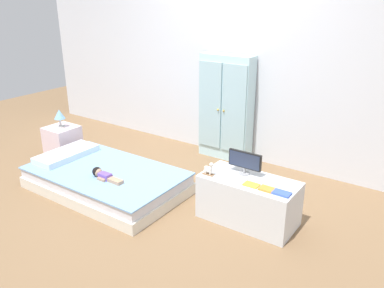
% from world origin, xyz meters
% --- Properties ---
extents(ground_plane, '(10.00, 10.00, 0.02)m').
position_xyz_m(ground_plane, '(0.00, 0.00, -0.01)').
color(ground_plane, brown).
extents(back_wall, '(6.40, 0.05, 2.70)m').
position_xyz_m(back_wall, '(0.00, 1.57, 1.35)').
color(back_wall, silver).
rests_on(back_wall, ground_plane).
extents(bed, '(1.65, 0.98, 0.23)m').
position_xyz_m(bed, '(-0.57, -0.09, 0.12)').
color(bed, silver).
rests_on(bed, ground_plane).
extents(pillow, '(0.32, 0.70, 0.07)m').
position_xyz_m(pillow, '(-1.19, -0.09, 0.27)').
color(pillow, silver).
rests_on(pillow, bed).
extents(doll, '(0.39, 0.13, 0.10)m').
position_xyz_m(doll, '(-0.46, -0.24, 0.27)').
color(doll, '#6B4CB2').
rests_on(doll, bed).
extents(nightstand, '(0.36, 0.36, 0.41)m').
position_xyz_m(nightstand, '(-1.67, 0.23, 0.21)').
color(nightstand, silver).
rests_on(nightstand, ground_plane).
extents(table_lamp, '(0.13, 0.13, 0.23)m').
position_xyz_m(table_lamp, '(-1.67, 0.23, 0.57)').
color(table_lamp, '#B7B2AD').
rests_on(table_lamp, nightstand).
extents(wardrobe, '(0.67, 0.25, 1.30)m').
position_xyz_m(wardrobe, '(0.01, 1.42, 0.65)').
color(wardrobe, silver).
rests_on(wardrobe, ground_plane).
extents(tv_stand, '(0.88, 0.43, 0.42)m').
position_xyz_m(tv_stand, '(0.95, 0.23, 0.21)').
color(tv_stand, silver).
rests_on(tv_stand, ground_plane).
extents(tv_monitor, '(0.32, 0.10, 0.22)m').
position_xyz_m(tv_monitor, '(0.86, 0.30, 0.55)').
color(tv_monitor, '#99999E').
rests_on(tv_monitor, tv_stand).
extents(rocking_horse_toy, '(0.11, 0.04, 0.13)m').
position_xyz_m(rocking_horse_toy, '(0.61, 0.09, 0.49)').
color(rocking_horse_toy, '#8E6642').
rests_on(rocking_horse_toy, tv_stand).
extents(book_yellow, '(0.13, 0.09, 0.01)m').
position_xyz_m(book_yellow, '(1.02, 0.13, 0.43)').
color(book_yellow, gold).
rests_on(book_yellow, tv_stand).
extents(book_orange, '(0.12, 0.10, 0.02)m').
position_xyz_m(book_orange, '(1.16, 0.13, 0.43)').
color(book_orange, orange).
rests_on(book_orange, tv_stand).
extents(book_blue, '(0.15, 0.10, 0.02)m').
position_xyz_m(book_blue, '(1.30, 0.13, 0.43)').
color(book_blue, blue).
rests_on(book_blue, tv_stand).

